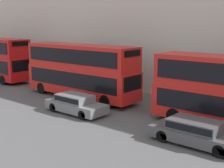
% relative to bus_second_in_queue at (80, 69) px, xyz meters
% --- Properties ---
extents(bus_second_in_queue, '(2.59, 10.64, 4.39)m').
position_rel_bus_second_in_queue_xyz_m(bus_second_in_queue, '(0.00, 0.00, 0.00)').
color(bus_second_in_queue, red).
rests_on(bus_second_in_queue, ground).
extents(car_dark_sedan, '(1.86, 4.73, 1.28)m').
position_rel_bus_second_in_queue_xyz_m(car_dark_sedan, '(-3.40, -11.79, -1.73)').
color(car_dark_sedan, '#47474C').
rests_on(car_dark_sedan, ground).
extents(car_hatchback, '(1.83, 4.51, 1.29)m').
position_rel_bus_second_in_queue_xyz_m(car_hatchback, '(-3.40, -2.95, -1.73)').
color(car_hatchback, slate).
rests_on(car_hatchback, ground).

